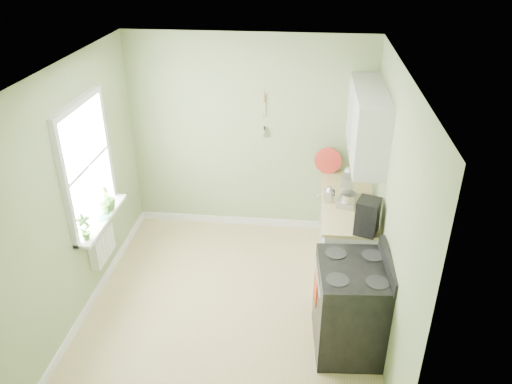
# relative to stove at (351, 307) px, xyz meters

# --- Properties ---
(floor) EXTENTS (3.20, 3.60, 0.02)m
(floor) POSITION_rel_stove_xyz_m (-1.28, 0.44, -0.50)
(floor) COLOR tan
(floor) RESTS_ON ground
(ceiling) EXTENTS (3.20, 3.60, 0.02)m
(ceiling) POSITION_rel_stove_xyz_m (-1.28, 0.44, 2.22)
(ceiling) COLOR white
(ceiling) RESTS_ON wall_back
(wall_back) EXTENTS (3.20, 0.02, 2.70)m
(wall_back) POSITION_rel_stove_xyz_m (-1.28, 2.25, 0.86)
(wall_back) COLOR #91A46F
(wall_back) RESTS_ON floor
(wall_left) EXTENTS (0.02, 3.60, 2.70)m
(wall_left) POSITION_rel_stove_xyz_m (-2.89, 0.44, 0.86)
(wall_left) COLOR #91A46F
(wall_left) RESTS_ON floor
(wall_right) EXTENTS (0.02, 3.60, 2.70)m
(wall_right) POSITION_rel_stove_xyz_m (0.33, 0.44, 0.86)
(wall_right) COLOR #91A46F
(wall_right) RESTS_ON floor
(base_cabinets) EXTENTS (0.60, 1.60, 0.87)m
(base_cabinets) POSITION_rel_stove_xyz_m (0.02, 1.44, -0.06)
(base_cabinets) COLOR white
(base_cabinets) RESTS_ON floor
(countertop) EXTENTS (0.64, 1.60, 0.04)m
(countertop) POSITION_rel_stove_xyz_m (0.01, 1.44, 0.40)
(countertop) COLOR #D3C381
(countertop) RESTS_ON base_cabinets
(upper_cabinets) EXTENTS (0.35, 1.40, 0.80)m
(upper_cabinets) POSITION_rel_stove_xyz_m (0.15, 1.54, 1.36)
(upper_cabinets) COLOR white
(upper_cabinets) RESTS_ON wall_right
(window) EXTENTS (0.06, 1.14, 1.44)m
(window) POSITION_rel_stove_xyz_m (-2.86, 0.74, 1.06)
(window) COLOR white
(window) RESTS_ON wall_left
(window_sill) EXTENTS (0.18, 1.14, 0.04)m
(window_sill) POSITION_rel_stove_xyz_m (-2.79, 0.74, 0.39)
(window_sill) COLOR white
(window_sill) RESTS_ON wall_left
(radiator) EXTENTS (0.12, 0.50, 0.35)m
(radiator) POSITION_rel_stove_xyz_m (-2.82, 0.69, 0.06)
(radiator) COLOR white
(radiator) RESTS_ON wall_left
(wall_utensils) EXTENTS (0.02, 0.14, 0.58)m
(wall_utensils) POSITION_rel_stove_xyz_m (-1.08, 2.22, 1.07)
(wall_utensils) COLOR #D3C381
(wall_utensils) RESTS_ON wall_back
(stove) EXTENTS (0.75, 0.84, 1.10)m
(stove) POSITION_rel_stove_xyz_m (0.00, 0.00, 0.00)
(stove) COLOR black
(stove) RESTS_ON floor
(stand_mixer) EXTENTS (0.28, 0.37, 0.42)m
(stand_mixer) POSITION_rel_stove_xyz_m (-0.01, 1.36, 0.59)
(stand_mixer) COLOR #B2B2B7
(stand_mixer) RESTS_ON countertop
(kettle) EXTENTS (0.19, 0.11, 0.19)m
(kettle) POSITION_rel_stove_xyz_m (-0.23, 1.37, 0.51)
(kettle) COLOR silver
(kettle) RESTS_ON countertop
(coffee_maker) EXTENTS (0.29, 0.30, 0.39)m
(coffee_maker) POSITION_rel_stove_xyz_m (0.16, 0.74, 0.60)
(coffee_maker) COLOR black
(coffee_maker) RESTS_ON countertop
(red_tray) EXTENTS (0.36, 0.10, 0.35)m
(red_tray) POSITION_rel_stove_xyz_m (-0.23, 2.16, 0.59)
(red_tray) COLOR maroon
(red_tray) RESTS_ON countertop
(jar) EXTENTS (0.07, 0.07, 0.07)m
(jar) POSITION_rel_stove_xyz_m (-0.21, 1.35, 0.45)
(jar) COLOR tan
(jar) RESTS_ON countertop
(plant_a) EXTENTS (0.19, 0.19, 0.31)m
(plant_a) POSITION_rel_stove_xyz_m (-2.78, 0.29, 0.56)
(plant_a) COLOR #477B2B
(plant_a) RESTS_ON window_sill
(plant_b) EXTENTS (0.17, 0.19, 0.29)m
(plant_b) POSITION_rel_stove_xyz_m (-2.78, 0.86, 0.55)
(plant_b) COLOR #477B2B
(plant_b) RESTS_ON window_sill
(plant_c) EXTENTS (0.24, 0.24, 0.33)m
(plant_c) POSITION_rel_stove_xyz_m (-2.78, 0.93, 0.57)
(plant_c) COLOR #477B2B
(plant_c) RESTS_ON window_sill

